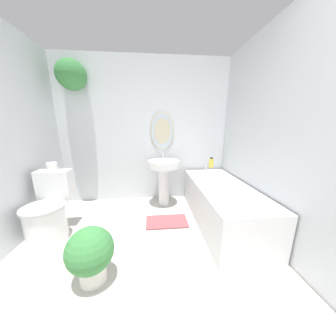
% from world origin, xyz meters
% --- Properties ---
extents(wall_back, '(2.94, 0.43, 2.40)m').
position_xyz_m(wall_back, '(-0.16, 2.63, 1.33)').
color(wall_back, silver).
rests_on(wall_back, ground_plane).
extents(wall_right, '(0.06, 2.75, 2.40)m').
position_xyz_m(wall_right, '(1.44, 1.31, 1.20)').
color(wall_right, silver).
rests_on(wall_right, ground_plane).
extents(toilet, '(0.45, 0.61, 0.77)m').
position_xyz_m(toilet, '(-1.13, 1.60, 0.31)').
color(toilet, white).
rests_on(toilet, ground_plane).
extents(pedestal_sink, '(0.51, 0.51, 0.86)m').
position_xyz_m(pedestal_sink, '(0.29, 2.33, 0.55)').
color(pedestal_sink, white).
rests_on(pedestal_sink, ground_plane).
extents(bathtub, '(0.69, 1.68, 0.61)m').
position_xyz_m(bathtub, '(1.05, 1.74, 0.28)').
color(bathtub, silver).
rests_on(bathtub, ground_plane).
extents(shampoo_bottle, '(0.08, 0.08, 0.18)m').
position_xyz_m(shampoo_bottle, '(1.12, 2.42, 0.69)').
color(shampoo_bottle, gold).
rests_on(shampoo_bottle, bathtub).
extents(potted_plant, '(0.38, 0.38, 0.50)m').
position_xyz_m(potted_plant, '(-0.42, 0.91, 0.29)').
color(potted_plant, silver).
rests_on(potted_plant, ground_plane).
extents(bath_mat, '(0.57, 0.34, 0.02)m').
position_xyz_m(bath_mat, '(0.29, 1.76, 0.01)').
color(bath_mat, '#934C51').
rests_on(bath_mat, ground_plane).
extents(toilet_paper_roll, '(0.11, 0.11, 0.10)m').
position_xyz_m(toilet_paper_roll, '(-1.13, 1.82, 0.82)').
color(toilet_paper_roll, white).
rests_on(toilet_paper_roll, toilet).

